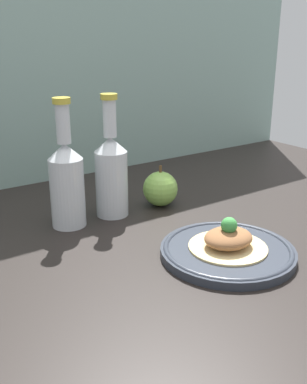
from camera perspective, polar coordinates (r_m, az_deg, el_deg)
The scene contains 7 objects.
ground_plane at distance 88.98cm, azimuth 0.82°, elevation -8.12°, with size 180.00×110.00×4.00cm, color black.
wall_backsplash at distance 126.35cm, azimuth -14.17°, elevation 19.24°, with size 180.00×3.00×80.00cm.
plate at distance 85.40cm, azimuth 9.38°, elevation -7.38°, with size 25.13×25.13×1.89cm.
plated_food at distance 84.37cm, azimuth 9.47°, elevation -5.94°, with size 14.67×14.67×6.11cm.
cider_bottle_left at distance 95.84cm, azimuth -10.97°, elevation 1.46°, with size 7.29×7.29×27.36cm.
cider_bottle_right at distance 100.36cm, azimuth -5.38°, elevation 2.55°, with size 7.29×7.29×27.36cm.
apple at distance 107.41cm, azimuth 0.87°, elevation 0.41°, with size 8.38×8.38×9.98cm.
Camera 1 is at (-45.98, -64.18, 39.03)cm, focal length 42.00 mm.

